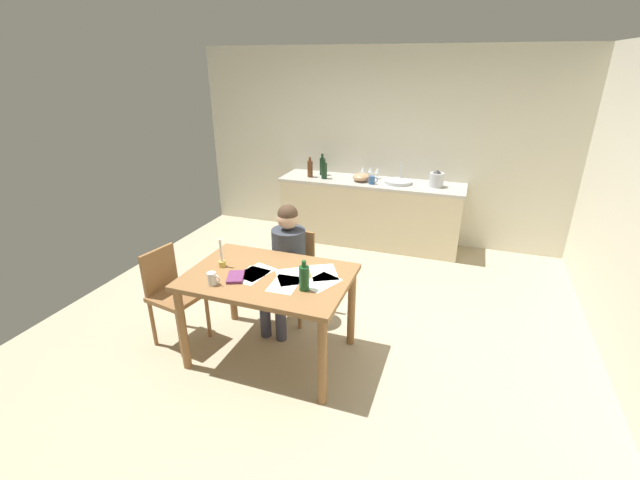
% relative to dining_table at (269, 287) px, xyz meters
% --- Properties ---
extents(ground_plane, '(5.20, 5.20, 0.04)m').
position_rel_dining_table_xyz_m(ground_plane, '(0.20, 0.52, -0.70)').
color(ground_plane, tan).
extents(wall_back, '(5.20, 0.12, 2.60)m').
position_rel_dining_table_xyz_m(wall_back, '(0.20, 3.12, 0.62)').
color(wall_back, beige).
rests_on(wall_back, ground).
extents(kitchen_counter, '(2.48, 0.64, 0.90)m').
position_rel_dining_table_xyz_m(kitchen_counter, '(0.20, 2.76, -0.23)').
color(kitchen_counter, beige).
rests_on(kitchen_counter, ground).
extents(dining_table, '(1.33, 0.90, 0.79)m').
position_rel_dining_table_xyz_m(dining_table, '(0.00, 0.00, 0.00)').
color(dining_table, olive).
rests_on(dining_table, ground).
extents(chair_at_table, '(0.41, 0.41, 0.87)m').
position_rel_dining_table_xyz_m(chair_at_table, '(-0.08, 0.69, -0.19)').
color(chair_at_table, olive).
rests_on(chair_at_table, ground).
extents(person_seated, '(0.33, 0.60, 1.19)m').
position_rel_dining_table_xyz_m(person_seated, '(-0.09, 0.55, -0.00)').
color(person_seated, '#333842').
rests_on(person_seated, ground).
extents(chair_side_empty, '(0.46, 0.46, 0.88)m').
position_rel_dining_table_xyz_m(chair_side_empty, '(-0.93, -0.08, -0.18)').
color(chair_side_empty, olive).
rests_on(chair_side_empty, ground).
extents(coffee_mug, '(0.11, 0.07, 0.10)m').
position_rel_dining_table_xyz_m(coffee_mug, '(-0.34, -0.29, 0.16)').
color(coffee_mug, white).
rests_on(coffee_mug, dining_table).
extents(candlestick, '(0.06, 0.06, 0.25)m').
position_rel_dining_table_xyz_m(candlestick, '(-0.43, 0.01, 0.18)').
color(candlestick, gold).
rests_on(candlestick, dining_table).
extents(book_magazine, '(0.19, 0.23, 0.02)m').
position_rel_dining_table_xyz_m(book_magazine, '(-0.22, -0.14, 0.12)').
color(book_magazine, '#6A2F5D').
rests_on(book_magazine, dining_table).
extents(paper_letter, '(0.28, 0.34, 0.00)m').
position_rel_dining_table_xyz_m(paper_letter, '(-0.12, 0.00, 0.11)').
color(paper_letter, white).
rests_on(paper_letter, dining_table).
extents(paper_bill, '(0.31, 0.36, 0.00)m').
position_rel_dining_table_xyz_m(paper_bill, '(0.45, 0.02, 0.11)').
color(paper_bill, white).
rests_on(paper_bill, dining_table).
extents(paper_envelope, '(0.34, 0.36, 0.00)m').
position_rel_dining_table_xyz_m(paper_envelope, '(0.18, 0.03, 0.11)').
color(paper_envelope, white).
rests_on(paper_envelope, dining_table).
extents(paper_receipt, '(0.25, 0.32, 0.00)m').
position_rel_dining_table_xyz_m(paper_receipt, '(-0.13, -0.06, 0.11)').
color(paper_receipt, white).
rests_on(paper_receipt, dining_table).
extents(paper_notice, '(0.32, 0.36, 0.00)m').
position_rel_dining_table_xyz_m(paper_notice, '(0.41, 0.19, 0.11)').
color(paper_notice, white).
rests_on(paper_notice, dining_table).
extents(paper_flyer, '(0.23, 0.31, 0.00)m').
position_rel_dining_table_xyz_m(paper_flyer, '(0.19, -0.10, 0.11)').
color(paper_flyer, white).
rests_on(paper_flyer, dining_table).
extents(wine_bottle_on_table, '(0.08, 0.08, 0.24)m').
position_rel_dining_table_xyz_m(wine_bottle_on_table, '(0.37, -0.13, 0.22)').
color(wine_bottle_on_table, '#194C23').
rests_on(wine_bottle_on_table, dining_table).
extents(sink_unit, '(0.36, 0.36, 0.24)m').
position_rel_dining_table_xyz_m(sink_unit, '(0.57, 2.77, 0.24)').
color(sink_unit, '#B2B7BC').
rests_on(sink_unit, kitchen_counter).
extents(bottle_oil, '(0.08, 0.08, 0.28)m').
position_rel_dining_table_xyz_m(bottle_oil, '(-0.65, 2.69, 0.34)').
color(bottle_oil, '#593319').
rests_on(bottle_oil, kitchen_counter).
extents(bottle_vinegar, '(0.08, 0.08, 0.30)m').
position_rel_dining_table_xyz_m(bottle_vinegar, '(-0.53, 2.86, 0.35)').
color(bottle_vinegar, black).
rests_on(bottle_vinegar, kitchen_counter).
extents(bottle_wine_red, '(0.08, 0.08, 0.27)m').
position_rel_dining_table_xyz_m(bottle_wine_red, '(-0.44, 2.67, 0.33)').
color(bottle_wine_red, black).
rests_on(bottle_wine_red, kitchen_counter).
extents(mixing_bowl, '(0.24, 0.24, 0.11)m').
position_rel_dining_table_xyz_m(mixing_bowl, '(0.08, 2.71, 0.27)').
color(mixing_bowl, tan).
rests_on(mixing_bowl, kitchen_counter).
extents(stovetop_kettle, '(0.18, 0.18, 0.22)m').
position_rel_dining_table_xyz_m(stovetop_kettle, '(1.06, 2.76, 0.32)').
color(stovetop_kettle, '#B7BABF').
rests_on(stovetop_kettle, kitchen_counter).
extents(wine_glass_near_sink, '(0.07, 0.07, 0.15)m').
position_rel_dining_table_xyz_m(wine_glass_near_sink, '(0.25, 2.91, 0.33)').
color(wine_glass_near_sink, silver).
rests_on(wine_glass_near_sink, kitchen_counter).
extents(wine_glass_by_kettle, '(0.07, 0.07, 0.15)m').
position_rel_dining_table_xyz_m(wine_glass_by_kettle, '(0.15, 2.91, 0.33)').
color(wine_glass_by_kettle, silver).
rests_on(wine_glass_by_kettle, kitchen_counter).
extents(wine_glass_back_left, '(0.07, 0.07, 0.15)m').
position_rel_dining_table_xyz_m(wine_glass_back_left, '(0.05, 2.91, 0.33)').
color(wine_glass_back_left, silver).
rests_on(wine_glass_back_left, kitchen_counter).
extents(teacup_on_counter, '(0.12, 0.08, 0.11)m').
position_rel_dining_table_xyz_m(teacup_on_counter, '(0.25, 2.61, 0.27)').
color(teacup_on_counter, '#33598C').
rests_on(teacup_on_counter, kitchen_counter).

